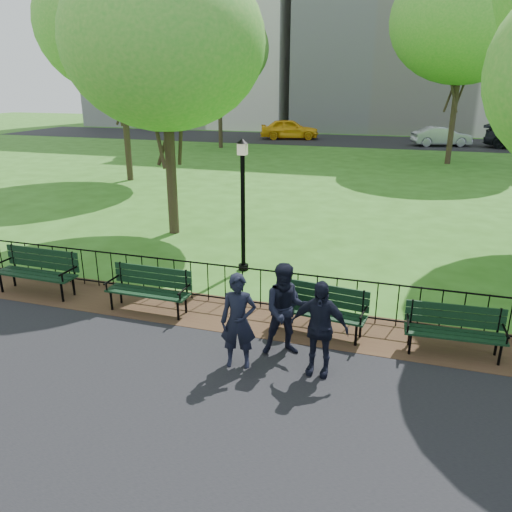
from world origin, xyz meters
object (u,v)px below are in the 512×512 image
(tree_near_w, at_px, (164,43))
(tree_mid_w, at_px, (118,25))
(person_left, at_px, (238,321))
(person_mid, at_px, (286,310))
(park_bench_left_b, at_px, (38,267))
(person_right, at_px, (319,328))
(sedan_silver, at_px, (442,136))
(park_bench_left_a, at_px, (150,285))
(tree_far_e, at_px, (465,19))
(taxi, at_px, (290,129))
(tree_far_w, at_px, (219,48))
(lamppost, at_px, (243,201))
(park_bench_main, at_px, (307,301))
(park_bench_right_a, at_px, (455,325))

(tree_near_w, relative_size, tree_mid_w, 0.81)
(person_left, height_order, person_mid, person_mid)
(person_left, xyz_separation_m, person_mid, (0.65, 0.63, 0.02))
(park_bench_left_b, bearing_deg, person_right, -10.82)
(person_right, distance_m, sedan_silver, 33.60)
(park_bench_left_a, xyz_separation_m, tree_far_e, (6.89, 23.23, 7.22))
(tree_mid_w, bearing_deg, person_mid, -50.49)
(tree_mid_w, bearing_deg, taxi, 81.56)
(tree_far_w, height_order, person_left, tree_far_w)
(tree_mid_w, relative_size, person_mid, 5.97)
(taxi, bearing_deg, lamppost, 177.74)
(person_left, distance_m, taxi, 35.78)
(tree_far_w, distance_m, person_mid, 30.17)
(park_bench_main, distance_m, park_bench_right_a, 2.66)
(tree_far_e, bearing_deg, person_mid, -98.82)
(tree_near_w, distance_m, sedan_silver, 28.63)
(park_bench_left_a, height_order, tree_far_w, tree_far_w)
(person_left, xyz_separation_m, sedan_silver, (4.28, 33.65, -0.12))
(lamppost, distance_m, tree_mid_w, 14.75)
(lamppost, bearing_deg, tree_mid_w, 132.77)
(lamppost, xyz_separation_m, tree_far_w, (-9.76, 23.38, 4.96))
(park_bench_main, xyz_separation_m, person_left, (-0.82, -1.58, 0.21))
(person_right, bearing_deg, tree_far_e, 84.51)
(lamppost, xyz_separation_m, person_right, (2.73, -4.19, -0.98))
(park_bench_left_b, bearing_deg, tree_far_w, 103.61)
(lamppost, relative_size, taxi, 0.68)
(lamppost, bearing_deg, park_bench_main, -51.32)
(park_bench_left_a, xyz_separation_m, lamppost, (1.09, 2.86, 1.23))
(tree_near_w, bearing_deg, park_bench_right_a, -33.43)
(tree_mid_w, bearing_deg, tree_far_e, 33.97)
(park_bench_main, bearing_deg, tree_far_w, 121.57)
(tree_far_w, distance_m, sedan_silver, 17.61)
(tree_near_w, bearing_deg, park_bench_main, -44.30)
(park_bench_left_a, relative_size, taxi, 0.37)
(park_bench_right_a, bearing_deg, tree_far_w, 116.17)
(lamppost, bearing_deg, park_bench_right_a, -30.01)
(park_bench_right_a, distance_m, sedan_silver, 32.12)
(lamppost, height_order, tree_far_w, tree_far_w)
(tree_near_w, distance_m, person_left, 9.59)
(tree_near_w, height_order, tree_mid_w, tree_mid_w)
(park_bench_right_a, xyz_separation_m, tree_far_e, (0.91, 23.20, 7.26))
(park_bench_left_b, distance_m, sedan_silver, 33.48)
(park_bench_left_b, bearing_deg, park_bench_left_a, -0.57)
(park_bench_left_b, distance_m, person_right, 6.84)
(park_bench_left_b, relative_size, park_bench_right_a, 1.14)
(sedan_silver, bearing_deg, person_left, 155.15)
(tree_mid_w, height_order, person_mid, tree_mid_w)
(park_bench_main, relative_size, person_mid, 1.09)
(sedan_silver, bearing_deg, park_bench_left_a, 150.48)
(park_bench_right_a, bearing_deg, tree_far_e, 84.70)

